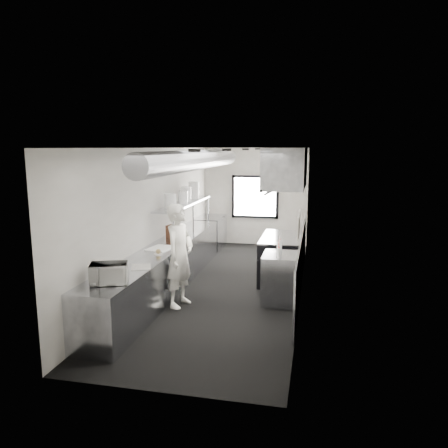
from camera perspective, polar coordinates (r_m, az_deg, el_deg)
The scene contains 35 objects.
floor at distance 8.97m, azimuth 0.39°, elevation -8.17°, with size 3.00×8.00×0.01m, color black.
ceiling at distance 8.51m, azimuth 0.42°, elevation 10.03°, with size 3.00×8.00×0.01m, color silver.
wall_back at distance 12.54m, azimuth 4.14°, elevation 3.61°, with size 3.00×0.02×2.80m, color beige.
wall_front at distance 4.88m, azimuth -9.28°, elevation -6.84°, with size 3.00×0.02×2.80m, color beige.
wall_left at distance 9.05m, azimuth -8.94°, elevation 1.01°, with size 0.02×8.00×2.80m, color beige.
wall_right at distance 8.46m, azimuth 10.40°, elevation 0.33°, with size 0.02×8.00×2.80m, color beige.
wall_cladding at distance 8.93m, azimuth 10.17°, elevation -4.73°, with size 0.03×5.50×1.10m, color gray.
hvac_duct at distance 9.07m, azimuth -3.45°, elevation 8.43°, with size 0.40×0.40×6.40m, color gray.
service_window at distance 12.50m, azimuth 4.11°, elevation 3.59°, with size 1.36×0.05×1.25m.
exhaust_hood at distance 9.07m, azimuth 8.18°, elevation 7.34°, with size 0.81×2.20×0.88m.
prep_counter at distance 8.68m, azimuth -7.78°, elevation -5.79°, with size 0.70×6.00×0.90m, color gray.
pass_shelf at distance 9.87m, azimuth -5.20°, elevation 2.63°, with size 0.45×3.00×0.68m.
range at distance 9.36m, azimuth 7.53°, elevation -4.48°, with size 0.88×1.60×0.94m.
bottle_station at distance 8.01m, azimuth 7.50°, elevation -7.12°, with size 0.65×0.80×0.90m, color gray.
far_work_table at distance 12.12m, azimuth -1.85°, elevation -1.14°, with size 0.70×1.20×0.90m, color gray.
notice_sheet_a at distance 7.24m, azimuth 9.90°, elevation 0.33°, with size 0.02×0.28×0.38m, color white.
notice_sheet_b at distance 6.91m, azimuth 9.77°, elevation -0.56°, with size 0.02×0.28×0.38m, color white.
line_cook at distance 7.70m, azimuth -5.89°, elevation -4.15°, with size 0.67×0.44×1.85m, color white.
microwave at distance 6.39m, azimuth -14.96°, elevation -6.31°, with size 0.48×0.36×0.29m, color silver.
deli_tub_a at distance 6.76m, azimuth -14.76°, elevation -6.25°, with size 0.13×0.13×0.09m, color #A9B3A5.
deli_tub_b at distance 6.99m, azimuth -13.78°, elevation -5.64°, with size 0.14×0.14×0.10m, color #A9B3A5.
newspaper at distance 7.14m, azimuth -10.88°, elevation -5.57°, with size 0.30×0.38×0.01m, color silver.
small_plate at distance 7.90m, azimuth -8.67°, elevation -3.96°, with size 0.17×0.17×0.01m, color white.
pastry at distance 7.89m, azimuth -8.68°, elevation -3.59°, with size 0.09×0.09×0.09m, color tan.
cutting_board at distance 8.35m, azimuth -8.40°, elevation -3.18°, with size 0.41×0.54×0.02m, color white.
knife_block at distance 9.39m, azimuth -7.07°, elevation -0.91°, with size 0.11×0.24×0.26m, color brown.
plate_stack_a at distance 9.03m, azimuth -7.11°, elevation 3.07°, with size 0.25×0.25×0.30m, color white.
plate_stack_b at distance 9.68m, azimuth -5.42°, elevation 3.52°, with size 0.22×0.22×0.28m, color white.
plate_stack_c at distance 10.07m, azimuth -5.03°, elevation 3.94°, with size 0.24×0.24×0.34m, color white.
plate_stack_d at distance 10.62m, azimuth -4.02°, elevation 4.47°, with size 0.27×0.27×0.41m, color white.
squeeze_bottle_a at distance 7.61m, azimuth 7.28°, elevation -3.84°, with size 0.06×0.06×0.18m, color white.
squeeze_bottle_b at distance 7.70m, azimuth 7.19°, elevation -3.72°, with size 0.05×0.05×0.16m, color white.
squeeze_bottle_c at distance 7.86m, azimuth 7.23°, elevation -3.41°, with size 0.06×0.06×0.17m, color white.
squeeze_bottle_d at distance 7.98m, azimuth 7.20°, elevation -3.12°, with size 0.06×0.06×0.19m, color white.
squeeze_bottle_e at distance 8.18m, azimuth 7.42°, elevation -2.79°, with size 0.07×0.07×0.20m, color white.
Camera 1 is at (1.73, -8.34, 2.81)m, focal length 34.61 mm.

